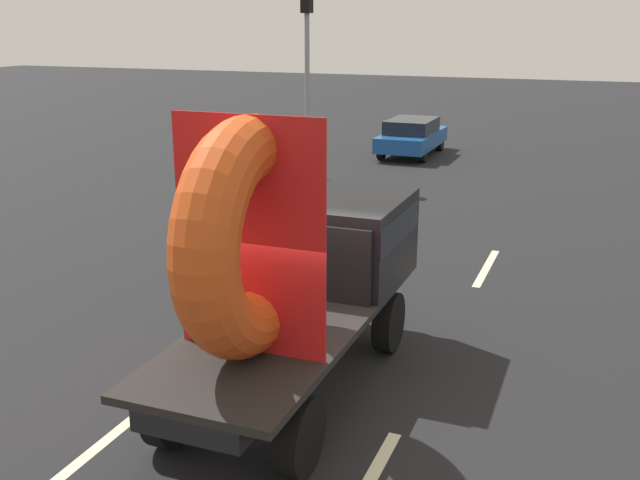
# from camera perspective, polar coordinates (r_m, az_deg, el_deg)

# --- Properties ---
(ground_plane) EXTENTS (120.00, 120.00, 0.00)m
(ground_plane) POSITION_cam_1_polar(r_m,az_deg,el_deg) (10.39, -3.05, -12.00)
(ground_plane) COLOR black
(flatbed_truck) EXTENTS (2.02, 5.67, 3.99)m
(flatbed_truck) POSITION_cam_1_polar(r_m,az_deg,el_deg) (10.04, -1.50, -1.34)
(flatbed_truck) COLOR black
(flatbed_truck) RESTS_ON ground_plane
(distant_sedan) EXTENTS (1.83, 4.27, 1.39)m
(distant_sedan) POSITION_cam_1_polar(r_m,az_deg,el_deg) (28.61, 7.13, 8.03)
(distant_sedan) COLOR black
(distant_sedan) RESTS_ON ground_plane
(traffic_light) EXTENTS (0.42, 0.36, 6.10)m
(traffic_light) POSITION_cam_1_polar(r_m,az_deg,el_deg) (24.11, -1.00, 14.22)
(traffic_light) COLOR gray
(traffic_light) RESTS_ON ground_plane
(lane_dash_left_near) EXTENTS (0.16, 2.95, 0.01)m
(lane_dash_left_near) POSITION_cam_1_polar(r_m,az_deg,el_deg) (9.79, -16.17, -14.62)
(lane_dash_left_near) COLOR beige
(lane_dash_left_near) RESTS_ON ground_plane
(lane_dash_left_far) EXTENTS (0.16, 2.80, 0.01)m
(lane_dash_left_far) POSITION_cam_1_polar(r_m,az_deg,el_deg) (16.49, 1.41, -0.90)
(lane_dash_left_far) COLOR beige
(lane_dash_left_far) RESTS_ON ground_plane
(lane_dash_right_far) EXTENTS (0.16, 2.53, 0.01)m
(lane_dash_right_far) POSITION_cam_1_polar(r_m,az_deg,el_deg) (15.81, 12.78, -2.11)
(lane_dash_right_far) COLOR beige
(lane_dash_right_far) RESTS_ON ground_plane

